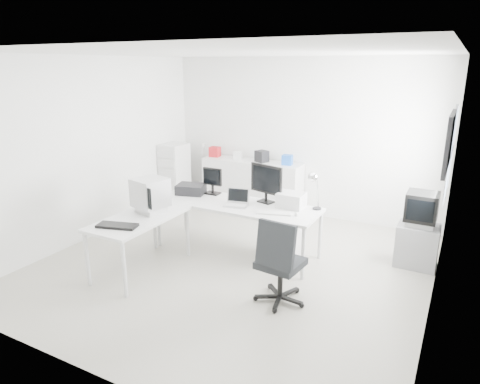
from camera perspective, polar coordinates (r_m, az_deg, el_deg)
The scene contains 30 objects.
floor at distance 6.01m, azimuth -0.91°, elevation -9.67°, with size 5.00×5.00×0.01m, color silver.
ceiling at distance 5.39m, azimuth -1.05°, elevation 18.11°, with size 5.00×5.00×0.01m, color white.
back_wall at distance 7.77m, azimuth 8.05°, elevation 7.12°, with size 5.00×0.02×2.80m, color white.
left_wall at distance 7.06m, azimuth -19.11°, elevation 5.43°, with size 0.02×5.00×2.80m, color white.
right_wall at distance 4.88m, azimuth 25.68°, elevation -0.03°, with size 0.02×5.00×2.80m, color white.
window at distance 6.01m, azimuth 26.38°, elevation 4.73°, with size 0.02×1.20×1.10m, color white, non-canonical shape.
wall_picture at distance 4.87m, azimuth 26.13°, elevation 5.96°, with size 0.04×0.90×0.60m, color black, non-canonical shape.
main_desk at distance 6.26m, azimuth -0.47°, elevation -4.80°, with size 2.40×0.80×0.75m, color silver, non-canonical shape.
side_desk at distance 5.88m, azimuth -13.06°, elevation -6.72°, with size 0.70×1.40×0.75m, color silver, non-canonical shape.
drawer_pedestal at distance 6.05m, azimuth 5.63°, elevation -6.43°, with size 0.40×0.50×0.60m, color silver.
inkjet_printer at distance 6.62m, azimuth -6.56°, elevation 0.39°, with size 0.41×0.32×0.15m, color black.
lcd_monitor_small at distance 6.54m, azimuth -3.68°, elevation 1.41°, with size 0.31×0.18×0.39m, color black, non-canonical shape.
lcd_monitor_large at distance 6.11m, azimuth 3.52°, elevation 1.15°, with size 0.54×0.22×0.57m, color black, non-canonical shape.
laptop at distance 5.99m, azimuth -0.52°, elevation -0.98°, with size 0.29×0.30×0.20m, color #B7B7BA, non-canonical shape.
white_keyboard at distance 5.73m, azimuth 4.53°, elevation -2.80°, with size 0.46×0.14×0.02m, color silver.
white_mouse at distance 5.66m, azimuth 7.52°, elevation -2.95°, with size 0.05×0.05×0.05m, color silver.
laser_printer at distance 5.99m, azimuth 6.85°, elevation -1.07°, with size 0.36×0.31×0.20m, color silver.
desk_lamp at distance 5.91m, azimuth 10.33°, elevation -0.05°, with size 0.16×0.16×0.48m, color silver, non-canonical shape.
crt_monitor at distance 5.84m, azimuth -11.86°, elevation -0.27°, with size 0.43×0.43×0.49m, color #B7B7BA, non-canonical shape.
black_keyboard at distance 5.46m, azimuth -16.05°, elevation -4.34°, with size 0.49×0.20×0.03m, color black.
office_chair at distance 4.96m, azimuth 5.47°, elevation -8.91°, with size 0.61×0.61×1.06m, color #212426, non-canonical shape.
tv_cabinet at distance 6.36m, azimuth 22.52°, elevation -6.60°, with size 0.53×0.44×0.58m, color gray.
crt_tv at distance 6.18m, azimuth 23.04°, elevation -2.18°, with size 0.50×0.48×0.45m, color black, non-canonical shape.
sideboard at distance 8.06m, azimuth 1.57°, elevation 0.88°, with size 1.90×0.48×0.95m, color silver.
clutter_box_a at distance 8.30m, azimuth -3.37°, elevation 5.38°, with size 0.19×0.17×0.19m, color #B2191F.
clutter_box_b at distance 8.06m, azimuth -0.31°, elevation 4.90°, with size 0.14×0.12×0.14m, color silver.
clutter_box_c at distance 7.84m, azimuth 2.92°, elevation 4.78°, with size 0.21×0.19×0.21m, color black.
clutter_box_d at distance 7.65m, azimuth 6.32°, elevation 4.28°, with size 0.18×0.15×0.18m, color blue.
clutter_bottle at distance 8.49m, azimuth -4.97°, elevation 5.70°, with size 0.07×0.07×0.22m, color silver.
filing_cabinet at distance 8.39m, azimuth -8.69°, elevation 2.26°, with size 0.43×0.51×1.22m, color silver.
Camera 1 is at (2.61, -4.71, 2.66)m, focal length 32.00 mm.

